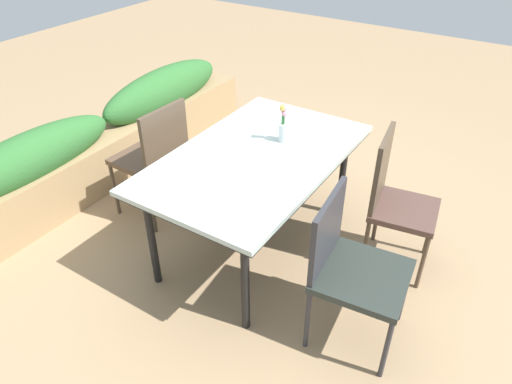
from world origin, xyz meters
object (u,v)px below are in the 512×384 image
Objects in this scene: chair_near_right at (394,196)px; flower_vase at (284,126)px; planter_box at (110,139)px; dining_table at (256,162)px; chair_far_side at (155,154)px; chair_near_left at (350,263)px.

chair_near_right is 0.84m from flower_vase.
flower_vase is 0.08× the size of planter_box.
chair_far_side is at bearing 95.39° from dining_table.
chair_near_left reaches higher than dining_table.
dining_table is 0.48× the size of planter_box.
chair_near_right is 3.54× the size of flower_vase.
flower_vase reaches higher than chair_near_left.
chair_near_right is 0.70m from chair_near_left.
flower_vase is at bearing -134.50° from chair_near_left.
flower_vase reaches higher than chair_far_side.
chair_near_left reaches higher than planter_box.
chair_far_side is (-0.42, 1.65, 0.00)m from chair_near_right.
dining_table is 5.87× the size of flower_vase.
flower_vase is (0.33, -0.88, 0.32)m from chair_far_side.
chair_near_right is at bearing -73.07° from chair_far_side.
planter_box is at bearing 84.95° from dining_table.
dining_table is 0.91m from chair_near_right.
planter_box is at bearing 93.93° from flower_vase.
chair_near_right is 1.70m from chair_far_side.
chair_near_right reaches higher than dining_table.
planter_box is (0.22, 0.75, -0.19)m from chair_far_side.
chair_far_side is 0.99m from flower_vase.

